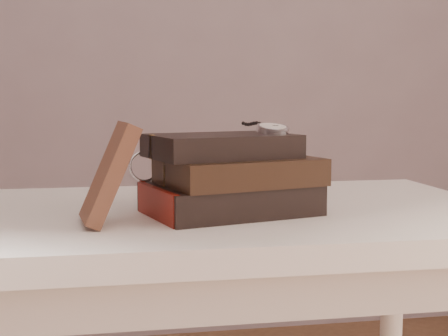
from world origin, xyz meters
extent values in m
cube|color=white|center=(0.00, 0.35, 0.73)|extent=(1.00, 0.60, 0.04)
cube|color=white|center=(0.00, 0.35, 0.67)|extent=(0.88, 0.49, 0.08)
cube|color=black|center=(0.02, 0.29, 0.77)|extent=(0.30, 0.24, 0.05)
cube|color=beige|center=(0.02, 0.29, 0.77)|extent=(0.29, 0.22, 0.04)
cube|color=gold|center=(-0.11, 0.29, 0.77)|extent=(0.01, 0.01, 0.05)
cube|color=maroon|center=(-0.11, 0.26, 0.77)|extent=(0.05, 0.16, 0.05)
cube|color=black|center=(0.03, 0.29, 0.82)|extent=(0.28, 0.23, 0.04)
cube|color=beige|center=(0.03, 0.29, 0.82)|extent=(0.27, 0.21, 0.03)
cube|color=gold|center=(-0.09, 0.28, 0.82)|extent=(0.01, 0.01, 0.04)
cube|color=black|center=(0.00, 0.30, 0.86)|extent=(0.26, 0.21, 0.04)
cube|color=beige|center=(0.00, 0.30, 0.86)|extent=(0.25, 0.20, 0.03)
cube|color=gold|center=(-0.11, 0.29, 0.86)|extent=(0.01, 0.01, 0.04)
cube|color=#44251A|center=(-0.18, 0.23, 0.83)|extent=(0.10, 0.11, 0.15)
cylinder|color=silver|center=(0.09, 0.30, 0.89)|extent=(0.07, 0.07, 0.02)
cylinder|color=white|center=(0.09, 0.30, 0.89)|extent=(0.05, 0.05, 0.01)
torus|color=silver|center=(0.09, 0.30, 0.89)|extent=(0.06, 0.06, 0.01)
cylinder|color=silver|center=(0.08, 0.33, 0.89)|extent=(0.01, 0.01, 0.01)
cube|color=black|center=(0.09, 0.30, 0.89)|extent=(0.01, 0.01, 0.00)
cube|color=black|center=(0.09, 0.30, 0.89)|extent=(0.01, 0.00, 0.00)
sphere|color=black|center=(0.08, 0.33, 0.89)|extent=(0.01, 0.01, 0.01)
sphere|color=black|center=(0.08, 0.35, 0.89)|extent=(0.01, 0.01, 0.01)
sphere|color=black|center=(0.07, 0.36, 0.90)|extent=(0.01, 0.01, 0.01)
sphere|color=black|center=(0.07, 0.37, 0.89)|extent=(0.01, 0.01, 0.01)
sphere|color=black|center=(0.07, 0.38, 0.89)|extent=(0.01, 0.01, 0.01)
sphere|color=black|center=(0.07, 0.39, 0.89)|extent=(0.01, 0.01, 0.01)
sphere|color=black|center=(0.07, 0.41, 0.89)|extent=(0.01, 0.01, 0.01)
sphere|color=black|center=(0.06, 0.42, 0.89)|extent=(0.01, 0.01, 0.01)
torus|color=silver|center=(-0.12, 0.34, 0.82)|extent=(0.05, 0.03, 0.05)
torus|color=silver|center=(-0.07, 0.35, 0.82)|extent=(0.05, 0.03, 0.05)
cylinder|color=silver|center=(-0.09, 0.35, 0.83)|extent=(0.02, 0.01, 0.00)
cylinder|color=silver|center=(-0.16, 0.39, 0.82)|extent=(0.03, 0.11, 0.03)
cylinder|color=silver|center=(-0.06, 0.42, 0.82)|extent=(0.03, 0.11, 0.03)
camera|label=1|loc=(-0.18, -0.73, 0.94)|focal=51.43mm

